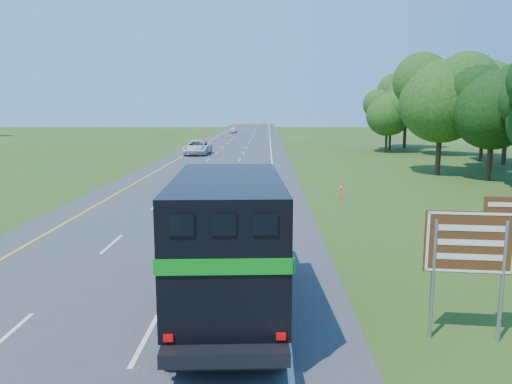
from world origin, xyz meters
TOP-DOWN VIEW (x-y plane):
  - ground at (0.00, 0.00)m, footprint 300.00×300.00m
  - road at (0.00, 50.00)m, footprint 15.00×260.00m
  - lane_markings at (0.00, 50.00)m, footprint 11.15×260.00m
  - horse_truck at (3.85, 3.94)m, footprint 3.32×9.27m
  - white_suv at (-3.93, 53.53)m, footprint 3.19×6.60m
  - far_car at (-3.18, 109.18)m, footprint 1.81×4.15m
  - exit_sign at (10.09, 2.24)m, footprint 2.22×0.29m
  - delineator at (9.73, 21.86)m, footprint 0.10×0.05m

SIDE VIEW (x-z plane):
  - ground at x=0.00m, z-range 0.00..0.00m
  - road at x=0.00m, z-range 0.00..0.04m
  - lane_markings at x=0.00m, z-range 0.04..0.05m
  - delineator at x=9.73m, z-range 0.04..1.21m
  - far_car at x=-3.18m, z-range 0.04..1.43m
  - white_suv at x=-3.93m, z-range 0.04..1.85m
  - horse_truck at x=3.85m, z-range 0.18..4.22m
  - exit_sign at x=10.09m, z-range 0.56..4.33m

